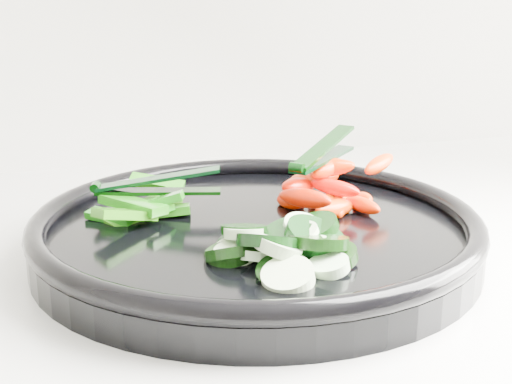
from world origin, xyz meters
name	(u,v)px	position (x,y,z in m)	size (l,w,h in m)	color
veggie_tray	(256,232)	(0.06, 1.65, 0.95)	(0.49, 0.49, 0.04)	black
cucumber_pile	(280,245)	(0.06, 1.58, 0.96)	(0.12, 0.13, 0.04)	black
carrot_pile	(323,189)	(0.14, 1.68, 0.97)	(0.13, 0.14, 0.05)	#F75100
pepper_pile	(143,208)	(-0.02, 1.70, 0.96)	(0.10, 0.12, 0.04)	#0A6D0E
tong_carrot	(322,154)	(0.14, 1.69, 1.00)	(0.09, 0.09, 0.02)	black
tong_pepper	(154,185)	(-0.01, 1.71, 0.98)	(0.11, 0.05, 0.02)	black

